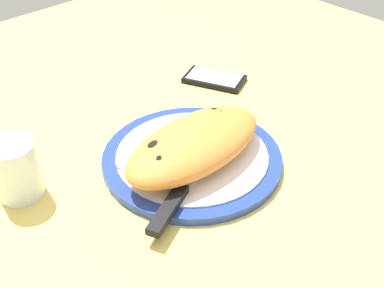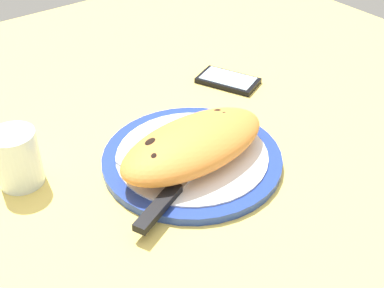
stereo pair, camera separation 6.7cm
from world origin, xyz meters
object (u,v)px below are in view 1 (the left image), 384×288
Objects in this scene: calzone at (195,144)px; fork at (150,150)px; knife at (178,194)px; smartphone at (214,79)px; plate at (192,158)px; water_glass at (17,173)px.

fork is (3.71, -6.54, -2.71)cm from calzone.
smartphone is (-30.18, -22.35, -1.59)cm from knife.
calzone is 1.95× the size of smartphone.
calzone is 9.60cm from knife.
smartphone is (-22.28, -17.47, -4.01)cm from calzone.
plate is at bearing -115.83° from calzone.
smartphone is at bearing -157.19° from fork.
fork is (4.29, -5.34, 1.07)cm from plate.
knife is at bearing 31.72° from calzone.
knife is (7.90, 4.88, -2.42)cm from calzone.
knife reaches higher than plate.
calzone is 1.14× the size of knife.
water_glass is at bearing -27.06° from plate.
knife is 2.59× the size of water_glass.
plate reaches higher than smartphone.
knife is at bearing 130.02° from water_glass.
calzone is at bearing 64.17° from plate.
fork is at bearing -51.23° from plate.
fork is 28.23cm from smartphone.
smartphone is at bearing -141.90° from calzone.
calzone reaches higher than smartphone.
fork is 1.83× the size of water_glass.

